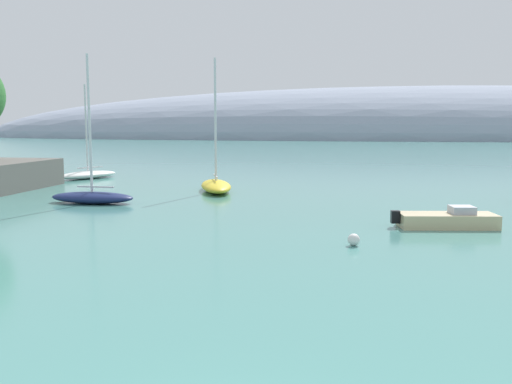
# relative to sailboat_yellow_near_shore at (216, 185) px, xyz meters

# --- Properties ---
(distant_ridge) EXTENTS (353.02, 78.72, 38.37)m
(distant_ridge) POSITION_rel_sailboat_yellow_near_shore_xyz_m (36.98, 170.59, -0.56)
(distant_ridge) COLOR #8E99AD
(distant_ridge) RESTS_ON ground
(sailboat_yellow_near_shore) EXTENTS (4.42, 7.43, 10.51)m
(sailboat_yellow_near_shore) POSITION_rel_sailboat_yellow_near_shore_xyz_m (0.00, 0.00, 0.00)
(sailboat_yellow_near_shore) COLOR yellow
(sailboat_yellow_near_shore) RESTS_ON water
(sailboat_navy_mid_mooring) EXTENTS (5.86, 2.21, 10.01)m
(sailboat_navy_mid_mooring) POSITION_rel_sailboat_yellow_near_shore_xyz_m (-6.78, -7.77, -0.03)
(sailboat_navy_mid_mooring) COLOR navy
(sailboat_navy_mid_mooring) RESTS_ON water
(sailboat_white_outer_mooring) EXTENTS (5.05, 6.68, 9.22)m
(sailboat_white_outer_mooring) POSITION_rel_sailboat_yellow_near_shore_xyz_m (-15.04, 8.13, -0.07)
(sailboat_white_outer_mooring) COLOR white
(sailboat_white_outer_mooring) RESTS_ON water
(motorboat_sand_foreground) EXTENTS (5.51, 2.53, 1.13)m
(motorboat_sand_foreground) POSITION_rel_sailboat_yellow_near_shore_xyz_m (15.63, -12.90, -0.15)
(motorboat_sand_foreground) COLOR #C6B284
(motorboat_sand_foreground) RESTS_ON water
(mooring_buoy_white) EXTENTS (0.55, 0.55, 0.55)m
(mooring_buoy_white) POSITION_rel_sailboat_yellow_near_shore_xyz_m (10.75, -18.16, -0.29)
(mooring_buoy_white) COLOR silver
(mooring_buoy_white) RESTS_ON water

